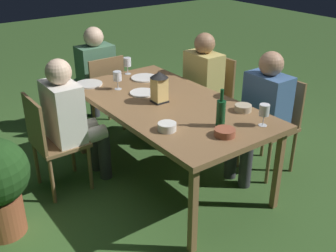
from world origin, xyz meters
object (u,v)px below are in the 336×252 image
(dining_table, at_px, (168,108))
(wine_glass_b, at_px, (127,63))
(green_bottle_on_table, at_px, (221,113))
(bowl_bread, at_px, (225,132))
(lantern_centerpiece, at_px, (159,85))
(bowl_salad, at_px, (243,108))
(plate_a, at_px, (89,84))
(chair_head_far, at_px, (103,90))
(plate_b, at_px, (143,93))
(person_in_blue, at_px, (261,110))
(chair_side_right_b, at_px, (51,139))
(bowl_olives, at_px, (167,126))
(chair_side_left_a, at_px, (274,120))
(wine_glass_c, at_px, (264,111))
(person_in_mustard, at_px, (198,84))
(plate_c, at_px, (144,78))
(chair_side_left_b, at_px, (212,93))
(wine_glass_a, at_px, (117,77))
(person_in_cream, at_px, (71,117))
(person_in_green, at_px, (94,72))

(dining_table, distance_m, wine_glass_b, 0.87)
(green_bottle_on_table, xyz_separation_m, bowl_bread, (-0.14, 0.08, -0.08))
(lantern_centerpiece, relative_size, bowl_salad, 1.95)
(plate_a, bearing_deg, dining_table, -156.46)
(chair_head_far, height_order, bowl_salad, chair_head_far)
(lantern_centerpiece, relative_size, plate_a, 1.04)
(chair_head_far, bearing_deg, plate_b, 176.11)
(person_in_blue, xyz_separation_m, wine_glass_b, (1.27, 0.58, 0.22))
(chair_side_right_b, relative_size, bowl_olives, 6.37)
(chair_side_right_b, height_order, wine_glass_b, wine_glass_b)
(bowl_salad, bearing_deg, chair_side_left_a, -81.27)
(chair_side_right_b, relative_size, bowl_salad, 6.40)
(wine_glass_c, bearing_deg, bowl_salad, -15.76)
(person_in_mustard, relative_size, chair_head_far, 1.32)
(plate_b, bearing_deg, bowl_bread, -179.10)
(chair_side_right_b, relative_size, green_bottle_on_table, 3.00)
(green_bottle_on_table, relative_size, plate_c, 1.12)
(chair_side_left_b, height_order, chair_head_far, same)
(person_in_mustard, xyz_separation_m, plate_c, (0.20, 0.52, 0.11))
(wine_glass_a, xyz_separation_m, bowl_salad, (-1.03, -0.56, -0.09))
(person_in_cream, height_order, green_bottle_on_table, person_in_cream)
(person_in_mustard, relative_size, bowl_bread, 7.63)
(person_in_cream, distance_m, wine_glass_a, 0.57)
(plate_b, xyz_separation_m, bowl_olives, (-0.72, 0.26, 0.02))
(chair_side_right_b, bearing_deg, person_in_green, -42.87)
(person_in_green, bearing_deg, chair_side_left_b, -137.13)
(chair_side_left_a, xyz_separation_m, wine_glass_a, (0.95, 1.08, 0.37))
(chair_head_far, bearing_deg, chair_side_right_b, 130.64)
(chair_side_right_b, xyz_separation_m, plate_a, (0.37, -0.55, 0.26))
(lantern_centerpiece, bearing_deg, plate_c, -21.35)
(chair_side_right_b, height_order, chair_head_far, same)
(chair_side_left_a, bearing_deg, lantern_centerpiece, 63.27)
(lantern_centerpiece, distance_m, bowl_salad, 0.71)
(bowl_bread, bearing_deg, person_in_blue, -67.16)
(person_in_cream, xyz_separation_m, bowl_salad, (-0.93, -1.08, 0.13))
(person_in_green, xyz_separation_m, plate_b, (-1.09, 0.06, 0.11))
(chair_side_right_b, xyz_separation_m, wine_glass_b, (0.42, -1.01, 0.37))
(person_in_mustard, height_order, wine_glass_b, person_in_mustard)
(person_in_mustard, height_order, bowl_olives, person_in_mustard)
(bowl_salad, bearing_deg, person_in_green, 11.30)
(person_in_mustard, height_order, plate_b, person_in_mustard)
(lantern_centerpiece, height_order, bowl_salad, lantern_centerpiece)
(person_in_mustard, height_order, lantern_centerpiece, person_in_mustard)
(person_in_blue, height_order, bowl_bread, person_in_blue)
(chair_side_left_b, xyz_separation_m, chair_side_right_b, (0.00, 1.79, 0.00))
(person_in_mustard, relative_size, green_bottle_on_table, 3.96)
(chair_head_far, bearing_deg, dining_table, 180.00)
(chair_side_right_b, relative_size, chair_head_far, 1.00)
(person_in_green, bearing_deg, plate_b, 176.81)
(person_in_blue, xyz_separation_m, plate_c, (1.05, 0.52, 0.11))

